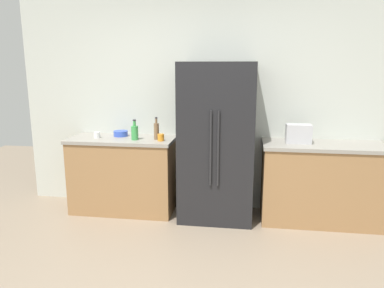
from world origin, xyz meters
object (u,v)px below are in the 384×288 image
at_px(cup_b, 97,135).
at_px(bowl_a, 121,133).
at_px(bottle_a, 135,132).
at_px(bottle_b, 156,131).
at_px(refrigerator, 217,142).
at_px(cup_a, 161,137).
at_px(toaster, 298,134).

bearing_deg(cup_b, bowl_a, 33.50).
relative_size(bottle_a, bottle_b, 0.91).
xyz_separation_m(refrigerator, bottle_a, (-0.97, -0.05, 0.10)).
relative_size(bottle_a, bowl_a, 1.39).
height_order(bottle_a, bowl_a, bottle_a).
height_order(cup_a, cup_b, cup_a).
distance_m(refrigerator, bottle_b, 0.73).
xyz_separation_m(bottle_a, bowl_a, (-0.24, 0.19, -0.06)).
bearing_deg(bottle_a, bottle_b, 13.96).
bearing_deg(toaster, refrigerator, -176.77).
relative_size(bottle_b, cup_b, 3.58).
xyz_separation_m(toaster, bottle_b, (-1.63, -0.04, -0.00)).
bearing_deg(bowl_a, cup_b, -146.50).
distance_m(toaster, cup_a, 1.57).
bearing_deg(cup_b, bottle_b, 2.38).
bearing_deg(bowl_a, refrigerator, -6.86).
relative_size(bottle_b, cup_a, 3.25).
height_order(toaster, bottle_a, bottle_a).
bearing_deg(refrigerator, cup_b, -179.41).
relative_size(refrigerator, toaster, 6.54).
relative_size(bottle_b, bowl_a, 1.53).
relative_size(toaster, cup_b, 3.75).
bearing_deg(toaster, cup_a, -175.62).
xyz_separation_m(toaster, cup_a, (-1.56, -0.12, -0.07)).
bearing_deg(bottle_a, toaster, 2.97).
height_order(bottle_a, cup_b, bottle_a).
height_order(bottle_a, cup_a, bottle_a).
height_order(bottle_b, cup_a, bottle_b).
xyz_separation_m(cup_b, bowl_a, (0.24, 0.16, -0.00)).
xyz_separation_m(bottle_a, bottle_b, (0.25, 0.06, 0.01)).
relative_size(bottle_a, cup_a, 2.95).
height_order(refrigerator, cup_a, refrigerator).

